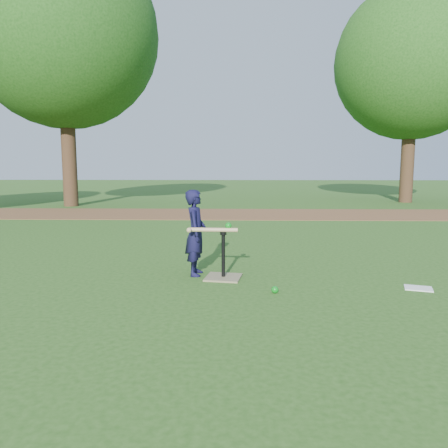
{
  "coord_description": "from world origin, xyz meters",
  "views": [
    {
      "loc": [
        -0.12,
        -5.29,
        1.4
      ],
      "look_at": [
        -0.29,
        0.37,
        0.65
      ],
      "focal_mm": 35.0,
      "sensor_mm": 36.0,
      "label": 1
    }
  ],
  "objects": [
    {
      "name": "dirt_strip",
      "position": [
        0.0,
        7.5,
        0.01
      ],
      "size": [
        24.0,
        3.0,
        0.01
      ],
      "primitive_type": "cube",
      "color": "brown",
      "rests_on": "ground"
    },
    {
      "name": "ground",
      "position": [
        0.0,
        0.0,
        0.0
      ],
      "size": [
        80.0,
        80.0,
        0.0
      ],
      "primitive_type": "plane",
      "color": "#285116",
      "rests_on": "ground"
    },
    {
      "name": "swing_action",
      "position": [
        -0.4,
        0.05,
        0.63
      ],
      "size": [
        0.63,
        0.13,
        0.12
      ],
      "color": "tan",
      "rests_on": "ground"
    },
    {
      "name": "clipboard",
      "position": [
        1.97,
        -0.35,
        0.01
      ],
      "size": [
        0.36,
        0.31,
        0.01
      ],
      "primitive_type": "cube",
      "rotation": [
        0.0,
        0.0,
        -0.31
      ],
      "color": "white",
      "rests_on": "ground"
    },
    {
      "name": "wiffle_ball_ground",
      "position": [
        0.31,
        -0.57,
        0.04
      ],
      "size": [
        0.08,
        0.08,
        0.08
      ],
      "primitive_type": "sphere",
      "color": "#0B8318",
      "rests_on": "ground"
    },
    {
      "name": "tree_left",
      "position": [
        -6.0,
        10.0,
        5.87
      ],
      "size": [
        6.4,
        6.4,
        9.08
      ],
      "color": "#382316",
      "rests_on": "ground"
    },
    {
      "name": "batting_tee",
      "position": [
        -0.29,
        0.07,
        0.11
      ],
      "size": [
        0.49,
        0.49,
        0.61
      ],
      "color": "#897C57",
      "rests_on": "ground"
    },
    {
      "name": "child",
      "position": [
        -0.65,
        0.24,
        0.55
      ],
      "size": [
        0.27,
        0.41,
        1.11
      ],
      "primitive_type": "imported",
      "rotation": [
        0.0,
        0.0,
        1.55
      ],
      "color": "black",
      "rests_on": "ground"
    },
    {
      "name": "tree_right",
      "position": [
        6.5,
        12.0,
        5.29
      ],
      "size": [
        5.8,
        5.8,
        8.21
      ],
      "color": "#382316",
      "rests_on": "ground"
    }
  ]
}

